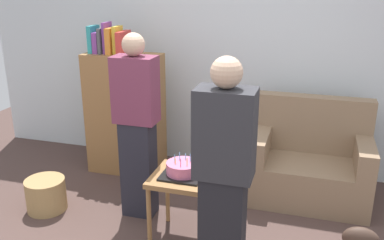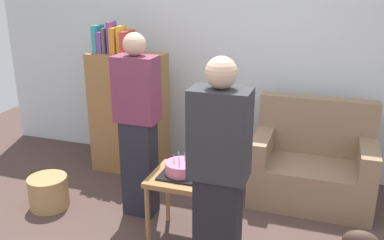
{
  "view_description": "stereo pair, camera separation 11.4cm",
  "coord_description": "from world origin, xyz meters",
  "px_view_note": "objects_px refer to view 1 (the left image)",
  "views": [
    {
      "loc": [
        0.8,
        -2.39,
        2.05
      ],
      "look_at": [
        -0.13,
        0.71,
        0.95
      ],
      "focal_mm": 39.52,
      "sensor_mm": 36.0,
      "label": 1
    },
    {
      "loc": [
        0.91,
        -2.36,
        2.05
      ],
      "look_at": [
        -0.13,
        0.71,
        0.95
      ],
      "focal_mm": 39.52,
      "sensor_mm": 36.0,
      "label": 2
    }
  ],
  "objects_px": {
    "couch": "(309,164)",
    "person_blowing_candles": "(137,127)",
    "side_table": "(183,185)",
    "birthday_cake": "(183,169)",
    "person_holding_cake": "(224,183)",
    "bookshelf": "(125,111)",
    "handbag": "(361,239)",
    "wicker_basket": "(46,195)"
  },
  "relations": [
    {
      "from": "couch",
      "to": "person_holding_cake",
      "type": "distance_m",
      "value": 1.71
    },
    {
      "from": "couch",
      "to": "birthday_cake",
      "type": "relative_size",
      "value": 3.44
    },
    {
      "from": "person_holding_cake",
      "to": "handbag",
      "type": "height_order",
      "value": "person_holding_cake"
    },
    {
      "from": "couch",
      "to": "handbag",
      "type": "height_order",
      "value": "couch"
    },
    {
      "from": "bookshelf",
      "to": "person_holding_cake",
      "type": "xyz_separation_m",
      "value": [
        1.44,
        -1.6,
        0.15
      ]
    },
    {
      "from": "person_holding_cake",
      "to": "wicker_basket",
      "type": "relative_size",
      "value": 4.53
    },
    {
      "from": "person_blowing_candles",
      "to": "handbag",
      "type": "distance_m",
      "value": 2.02
    },
    {
      "from": "birthday_cake",
      "to": "person_holding_cake",
      "type": "bearing_deg",
      "value": -50.35
    },
    {
      "from": "person_blowing_candles",
      "to": "person_holding_cake",
      "type": "height_order",
      "value": "same"
    },
    {
      "from": "birthday_cake",
      "to": "side_table",
      "type": "bearing_deg",
      "value": -176.42
    },
    {
      "from": "bookshelf",
      "to": "side_table",
      "type": "height_order",
      "value": "bookshelf"
    },
    {
      "from": "couch",
      "to": "side_table",
      "type": "xyz_separation_m",
      "value": [
        -0.95,
        -1.02,
        0.15
      ]
    },
    {
      "from": "couch",
      "to": "birthday_cake",
      "type": "height_order",
      "value": "couch"
    },
    {
      "from": "person_holding_cake",
      "to": "handbag",
      "type": "bearing_deg",
      "value": -149.36
    },
    {
      "from": "couch",
      "to": "person_blowing_candles",
      "type": "xyz_separation_m",
      "value": [
        -1.44,
        -0.75,
        0.49
      ]
    },
    {
      "from": "bookshelf",
      "to": "person_holding_cake",
      "type": "bearing_deg",
      "value": -48.05
    },
    {
      "from": "couch",
      "to": "bookshelf",
      "type": "height_order",
      "value": "bookshelf"
    },
    {
      "from": "couch",
      "to": "side_table",
      "type": "distance_m",
      "value": 1.4
    },
    {
      "from": "bookshelf",
      "to": "wicker_basket",
      "type": "height_order",
      "value": "bookshelf"
    },
    {
      "from": "bookshelf",
      "to": "birthday_cake",
      "type": "relative_size",
      "value": 5.04
    },
    {
      "from": "side_table",
      "to": "birthday_cake",
      "type": "relative_size",
      "value": 1.8
    },
    {
      "from": "wicker_basket",
      "to": "bookshelf",
      "type": "bearing_deg",
      "value": 70.44
    },
    {
      "from": "couch",
      "to": "person_holding_cake",
      "type": "height_order",
      "value": "person_holding_cake"
    },
    {
      "from": "couch",
      "to": "birthday_cake",
      "type": "bearing_deg",
      "value": -132.77
    },
    {
      "from": "couch",
      "to": "side_table",
      "type": "bearing_deg",
      "value": -132.77
    },
    {
      "from": "couch",
      "to": "bookshelf",
      "type": "distance_m",
      "value": 1.97
    },
    {
      "from": "person_blowing_candles",
      "to": "bookshelf",
      "type": "bearing_deg",
      "value": 105.08
    },
    {
      "from": "couch",
      "to": "birthday_cake",
      "type": "xyz_separation_m",
      "value": [
        -0.95,
        -1.02,
        0.29
      ]
    },
    {
      "from": "side_table",
      "to": "wicker_basket",
      "type": "xyz_separation_m",
      "value": [
        -1.35,
        0.07,
        -0.34
      ]
    },
    {
      "from": "birthday_cake",
      "to": "handbag",
      "type": "xyz_separation_m",
      "value": [
        1.38,
        0.25,
        -0.53
      ]
    },
    {
      "from": "bookshelf",
      "to": "birthday_cake",
      "type": "height_order",
      "value": "bookshelf"
    },
    {
      "from": "bookshelf",
      "to": "person_blowing_candles",
      "type": "xyz_separation_m",
      "value": [
        0.5,
        -0.8,
        0.15
      ]
    },
    {
      "from": "handbag",
      "to": "wicker_basket",
      "type": "bearing_deg",
      "value": -176.38
    },
    {
      "from": "side_table",
      "to": "birthday_cake",
      "type": "xyz_separation_m",
      "value": [
        0.0,
        0.0,
        0.14
      ]
    },
    {
      "from": "side_table",
      "to": "couch",
      "type": "bearing_deg",
      "value": 47.23
    },
    {
      "from": "side_table",
      "to": "person_holding_cake",
      "type": "bearing_deg",
      "value": -50.35
    },
    {
      "from": "birthday_cake",
      "to": "couch",
      "type": "bearing_deg",
      "value": 47.23
    },
    {
      "from": "person_blowing_candles",
      "to": "handbag",
      "type": "xyz_separation_m",
      "value": [
        1.88,
        -0.02,
        -0.73
      ]
    },
    {
      "from": "handbag",
      "to": "bookshelf",
      "type": "bearing_deg",
      "value": 160.97
    },
    {
      "from": "birthday_cake",
      "to": "wicker_basket",
      "type": "distance_m",
      "value": 1.43
    },
    {
      "from": "side_table",
      "to": "wicker_basket",
      "type": "bearing_deg",
      "value": 176.88
    },
    {
      "from": "person_holding_cake",
      "to": "wicker_basket",
      "type": "bearing_deg",
      "value": -27.44
    }
  ]
}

